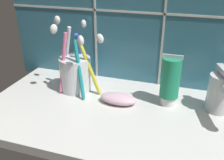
{
  "coord_description": "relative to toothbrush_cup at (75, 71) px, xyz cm",
  "views": [
    {
      "loc": [
        8.23,
        -45.42,
        32.45
      ],
      "look_at": [
        -7.19,
        2.59,
        8.06
      ],
      "focal_mm": 40.0,
      "sensor_mm": 36.0,
      "label": 1
    }
  ],
  "objects": [
    {
      "name": "toothbrush_cup",
      "position": [
        0.0,
        0.0,
        0.0
      ],
      "size": [
        14.37,
        14.72,
        18.54
      ],
      "color": "silver",
      "rests_on": "sink_counter"
    },
    {
      "name": "soap_bar",
      "position": [
        12.33,
        -3.37,
        -3.92
      ],
      "size": [
        8.73,
        4.55,
        2.34
      ],
      "primitive_type": "ellipsoid",
      "color": "#DBB2C6",
      "rests_on": "sink_counter"
    },
    {
      "name": "sink_faucet",
      "position": [
        34.36,
        -0.5,
        -0.22
      ],
      "size": [
        6.15,
        12.79,
        10.11
      ],
      "rotation": [
        0.0,
        0.0,
        -1.3
      ],
      "color": "silver",
      "rests_on": "sink_counter"
    },
    {
      "name": "sink_counter",
      "position": [
        18.11,
        -6.48,
        -6.09
      ],
      "size": [
        71.48,
        32.8,
        2.0
      ],
      "primitive_type": "cube",
      "color": "silver",
      "rests_on": "ground"
    },
    {
      "name": "toothpaste_tube",
      "position": [
        23.41,
        -0.0,
        0.84
      ],
      "size": [
        4.52,
        4.3,
        12.11
      ],
      "color": "white",
      "rests_on": "sink_counter"
    }
  ]
}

